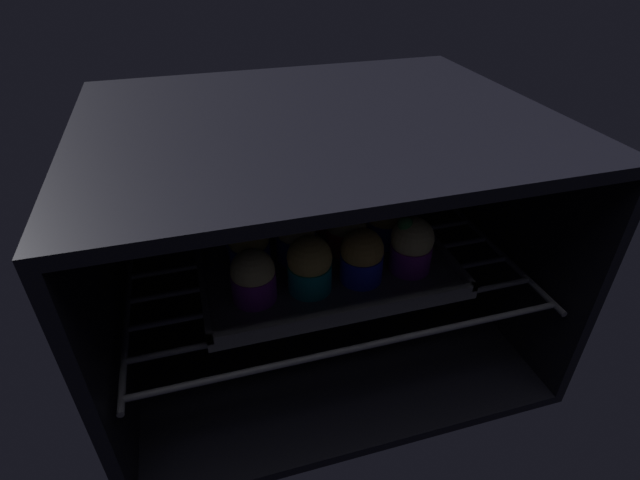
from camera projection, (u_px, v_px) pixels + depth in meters
oven_cavity at (310, 223)px, 73.98cm from camera, size 59.00×47.00×37.00cm
oven_rack at (318, 257)px, 72.49cm from camera, size 54.80×42.00×0.80cm
baking_tray at (320, 256)px, 70.81cm from camera, size 35.01×27.97×2.20cm
muffin_row0_col0 at (253, 277)px, 60.49cm from camera, size 5.73×5.73×7.16cm
muffin_row0_col1 at (309, 265)px, 61.78cm from camera, size 5.81×5.81×7.89cm
muffin_row0_col2 at (362, 257)px, 63.67cm from camera, size 5.73×5.73×7.62cm
muffin_row0_col3 at (411, 245)px, 65.37cm from camera, size 5.86×5.86×8.53cm
muffin_row1_col0 at (249, 244)px, 65.78cm from camera, size 5.73×5.73×7.86cm
muffin_row1_col1 at (296, 235)px, 67.63cm from camera, size 5.73×5.73×7.99cm
muffin_row1_col2 at (346, 228)px, 69.47cm from camera, size 5.83×5.83×7.98cm
muffin_row1_col3 at (386, 220)px, 71.06cm from camera, size 5.91×5.91×7.86cm
muffin_row2_col0 at (240, 221)px, 71.55cm from camera, size 5.73×5.73×7.29cm
muffin_row2_col1 at (286, 211)px, 73.56cm from camera, size 6.23×6.23×7.76cm
muffin_row2_col2 at (329, 205)px, 74.83cm from camera, size 6.23×6.23×8.29cm
muffin_row2_col3 at (370, 199)px, 76.57cm from camera, size 5.73×5.73×7.64cm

